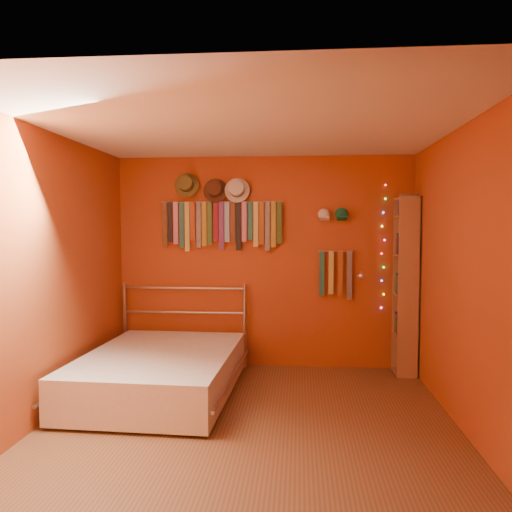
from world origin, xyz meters
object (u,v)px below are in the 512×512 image
(reading_lamp, at_px, (361,276))
(bookshelf, at_px, (410,285))
(bed, at_px, (160,372))
(tie_rack, at_px, (221,223))

(reading_lamp, bearing_deg, bookshelf, 2.02)
(reading_lamp, height_order, bookshelf, bookshelf)
(bookshelf, xyz_separation_m, bed, (-2.61, -0.92, -0.79))
(tie_rack, distance_m, bookshelf, 2.28)
(tie_rack, distance_m, reading_lamp, 1.73)
(bookshelf, distance_m, bed, 2.87)
(tie_rack, xyz_separation_m, bed, (-0.45, -1.07, -1.49))
(reading_lamp, height_order, bed, reading_lamp)
(tie_rack, relative_size, bed, 0.70)
(tie_rack, xyz_separation_m, bookshelf, (2.16, -0.15, -0.70))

